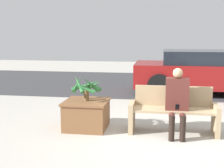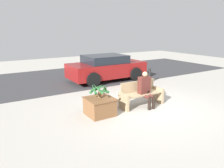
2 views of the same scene
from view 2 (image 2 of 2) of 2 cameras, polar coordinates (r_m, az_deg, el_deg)
ground_plane at (r=7.84m, az=9.46°, el=-6.13°), size 30.00×30.00×0.00m
road_surface at (r=12.95m, az=-8.80°, el=2.06°), size 20.00×6.00×0.01m
bench at (r=7.93m, az=7.54°, el=-2.67°), size 1.67×0.54×0.87m
person_seated at (r=7.76m, az=8.76°, el=-0.96°), size 0.42×0.58×1.26m
planter_box at (r=7.04m, az=-3.22°, el=-5.74°), size 0.86×0.87×0.57m
potted_plant at (r=6.88m, az=-3.28°, el=-1.37°), size 0.65×0.62×0.53m
parked_car at (r=11.66m, az=-1.51°, el=4.32°), size 4.06×1.98×1.36m
bollard_post at (r=11.27m, az=9.73°, el=2.32°), size 0.14×0.14×0.79m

